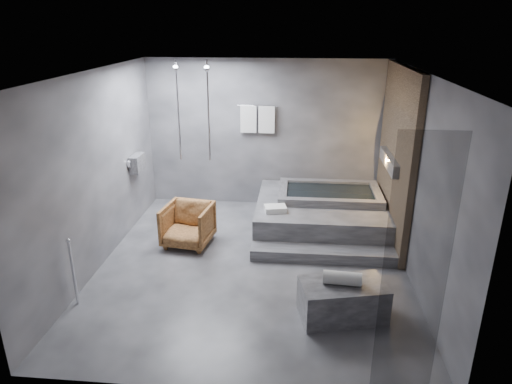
# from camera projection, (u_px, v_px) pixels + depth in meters

# --- Properties ---
(room) EXTENTS (5.00, 5.04, 2.82)m
(room) POSITION_uv_depth(u_px,v_px,m) (282.00, 149.00, 6.40)
(room) COLOR #323235
(room) RESTS_ON ground
(tub_deck) EXTENTS (2.20, 2.00, 0.50)m
(tub_deck) POSITION_uv_depth(u_px,v_px,m) (320.00, 214.00, 7.99)
(tub_deck) COLOR #38373A
(tub_deck) RESTS_ON ground
(tub_step) EXTENTS (2.20, 0.36, 0.18)m
(tub_step) POSITION_uv_depth(u_px,v_px,m) (323.00, 254.00, 6.95)
(tub_step) COLOR #38373A
(tub_step) RESTS_ON ground
(concrete_bench) EXTENTS (1.12, 0.77, 0.46)m
(concrete_bench) POSITION_uv_depth(u_px,v_px,m) (343.00, 300.00, 5.56)
(concrete_bench) COLOR #363538
(concrete_bench) RESTS_ON ground
(driftwood_chair) EXTENTS (0.83, 0.85, 0.68)m
(driftwood_chair) POSITION_uv_depth(u_px,v_px,m) (188.00, 225.00, 7.35)
(driftwood_chair) COLOR #4E2C13
(driftwood_chair) RESTS_ON ground
(rolled_towel) EXTENTS (0.47, 0.20, 0.16)m
(rolled_towel) POSITION_uv_depth(u_px,v_px,m) (342.00, 278.00, 5.45)
(rolled_towel) COLOR silver
(rolled_towel) RESTS_ON concrete_bench
(deck_towel) EXTENTS (0.39, 0.32, 0.09)m
(deck_towel) POSITION_uv_depth(u_px,v_px,m) (275.00, 209.00, 7.45)
(deck_towel) COLOR white
(deck_towel) RESTS_ON tub_deck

